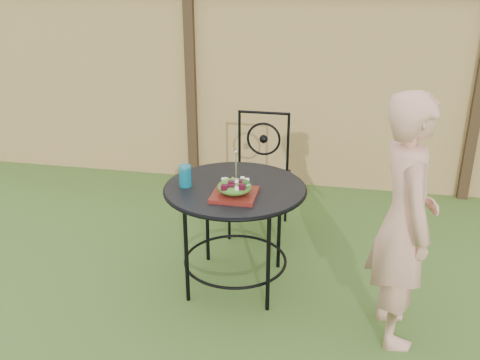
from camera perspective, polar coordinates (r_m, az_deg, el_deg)
The scene contains 9 objects.
ground at distance 3.44m, azimuth 6.65°, elevation -14.69°, with size 60.00×60.00×0.00m, color #284516.
fence at distance 5.07m, azimuth 9.39°, elevation 9.39°, with size 8.00×0.12×1.90m.
patio_table at distance 3.48m, azimuth -0.52°, elevation -2.78°, with size 0.92×0.92×0.72m.
patio_chair at distance 4.28m, azimuth 2.17°, elevation 1.01°, with size 0.46×0.46×0.95m.
diner at distance 3.08m, azimuth 17.11°, elevation -4.29°, with size 0.54×0.35×1.47m, color tan.
salad_plate at distance 3.27m, azimuth -0.59°, elevation -1.57°, with size 0.27×0.27×0.02m, color #4A0A11.
salad at distance 3.25m, azimuth -0.59°, elevation -0.74°, with size 0.21×0.21×0.08m, color #235614.
fork at distance 3.20m, azimuth -0.42°, elevation 1.39°, with size 0.01×0.01×0.18m, color silver.
drinking_glass at distance 3.42m, azimuth -5.86°, elevation 0.44°, with size 0.08×0.08×0.14m, color #0B6780.
Camera 1 is at (0.16, -2.74, 2.07)m, focal length 40.00 mm.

